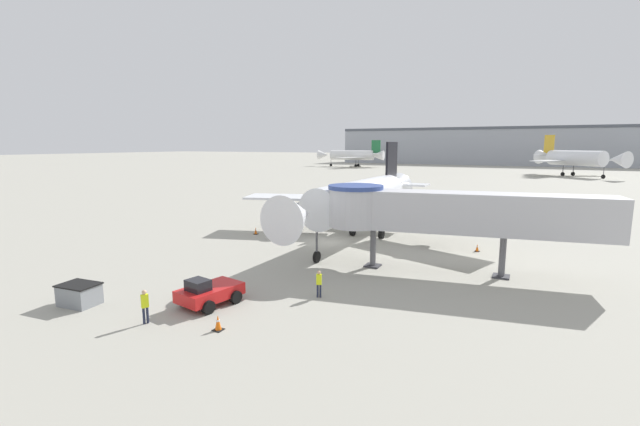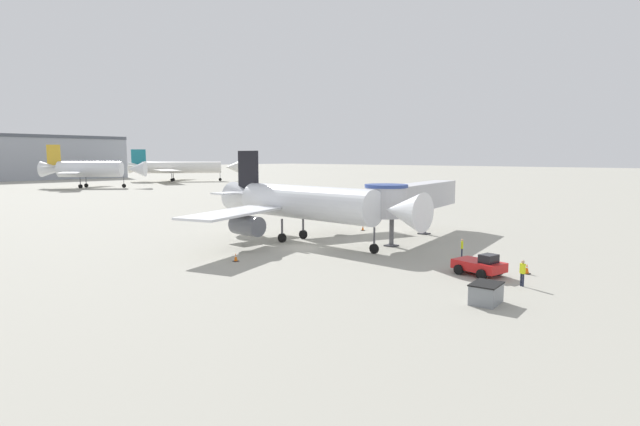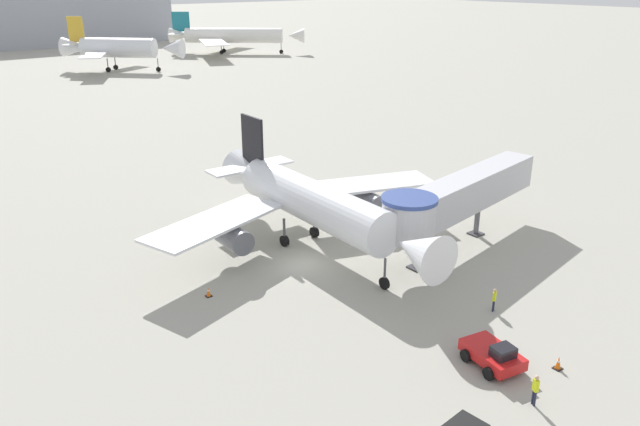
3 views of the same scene
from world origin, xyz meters
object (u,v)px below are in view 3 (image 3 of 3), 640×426
at_px(traffic_cone_port_wing, 208,292).
at_px(ground_crew_wing_walker, 535,388).
at_px(background_jet_teal_tail, 231,35).
at_px(jet_bridge, 454,198).
at_px(background_jet_gold_tail, 117,48).
at_px(pushback_tug_red, 493,355).
at_px(ground_crew_marshaller, 494,298).
at_px(traffic_cone_starboard_wing, 400,214).
at_px(traffic_cone_apron_front, 558,363).
at_px(main_airplane, 310,202).

xyz_separation_m(traffic_cone_port_wing, ground_crew_wing_walker, (7.68, -20.87, 0.69)).
bearing_deg(background_jet_teal_tail, jet_bridge, -163.09).
distance_m(ground_crew_wing_walker, background_jet_gold_tail, 131.81).
distance_m(pushback_tug_red, background_jet_teal_tail, 152.58).
distance_m(ground_crew_marshaller, background_jet_gold_tail, 123.38).
bearing_deg(pushback_tug_red, background_jet_gold_tail, 88.83).
relative_size(traffic_cone_starboard_wing, traffic_cone_apron_front, 0.83).
distance_m(jet_bridge, background_jet_teal_tail, 136.92).
bearing_deg(main_airplane, traffic_cone_starboard_wing, 2.49).
bearing_deg(background_jet_teal_tail, ground_crew_marshaller, -163.77).
bearing_deg(traffic_cone_starboard_wing, ground_crew_marshaller, -114.36).
height_order(traffic_cone_apron_front, ground_crew_marshaller, ground_crew_marshaller).
xyz_separation_m(main_airplane, traffic_cone_port_wing, (-10.63, -2.29, -3.63)).
bearing_deg(jet_bridge, traffic_cone_apron_front, -127.36).
xyz_separation_m(pushback_tug_red, background_jet_gold_tail, (26.94, 125.22, 4.47)).
height_order(traffic_cone_apron_front, background_jet_teal_tail, background_jet_teal_tail).
xyz_separation_m(traffic_cone_starboard_wing, ground_crew_wing_walker, (-13.52, -23.35, 0.72)).
relative_size(pushback_tug_red, traffic_cone_starboard_wing, 5.92).
relative_size(ground_crew_marshaller, background_jet_teal_tail, 0.05).
xyz_separation_m(ground_crew_wing_walker, background_jet_teal_tail, (65.53, 141.76, 3.84)).
relative_size(jet_bridge, ground_crew_marshaller, 11.66).
bearing_deg(main_airplane, traffic_cone_port_wing, -166.42).
bearing_deg(traffic_cone_port_wing, pushback_tug_red, -63.06).
height_order(main_airplane, traffic_cone_apron_front, main_airplane).
relative_size(main_airplane, traffic_cone_starboard_wing, 42.12).
bearing_deg(ground_crew_marshaller, traffic_cone_apron_front, -132.82).
distance_m(traffic_cone_apron_front, background_jet_gold_tail, 130.08).
height_order(pushback_tug_red, ground_crew_wing_walker, ground_crew_wing_walker).
bearing_deg(jet_bridge, ground_crew_marshaller, -132.26).
bearing_deg(traffic_cone_starboard_wing, background_jet_gold_tail, 82.12).
xyz_separation_m(main_airplane, traffic_cone_starboard_wing, (10.57, 0.20, -3.66)).
height_order(main_airplane, ground_crew_marshaller, main_airplane).
distance_m(traffic_cone_port_wing, traffic_cone_starboard_wing, 21.34).
relative_size(traffic_cone_port_wing, traffic_cone_apron_front, 0.91).
bearing_deg(jet_bridge, ground_crew_wing_walker, -135.87).
xyz_separation_m(pushback_tug_red, ground_crew_wing_walker, (-1.15, -3.49, 0.28)).
relative_size(jet_bridge, traffic_cone_apron_front, 24.54).
bearing_deg(jet_bridge, pushback_tug_red, -139.95).
bearing_deg(ground_crew_wing_walker, traffic_cone_port_wing, 45.70).
relative_size(ground_crew_wing_walker, background_jet_gold_tail, 0.07).
bearing_deg(traffic_cone_port_wing, ground_crew_wing_walker, -69.80).
distance_m(traffic_cone_starboard_wing, traffic_cone_apron_front, 24.35).
xyz_separation_m(ground_crew_marshaller, ground_crew_wing_walker, (-6.28, -7.35, 0.08)).
height_order(main_airplane, traffic_cone_port_wing, main_airplane).
distance_m(traffic_cone_apron_front, ground_crew_wing_walker, 4.04).
distance_m(jet_bridge, traffic_cone_starboard_wing, 8.75).
height_order(main_airplane, background_jet_teal_tail, background_jet_teal_tail).
height_order(pushback_tug_red, traffic_cone_starboard_wing, pushback_tug_red).
height_order(main_airplane, traffic_cone_starboard_wing, main_airplane).
height_order(pushback_tug_red, traffic_cone_port_wing, pushback_tug_red).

